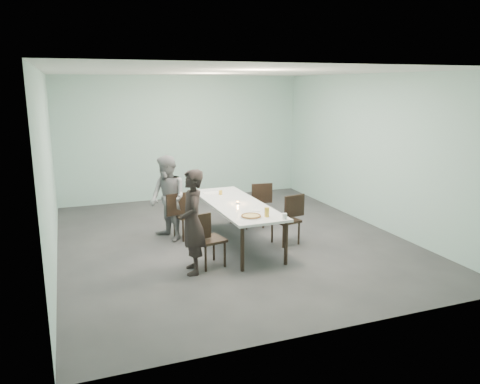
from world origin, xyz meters
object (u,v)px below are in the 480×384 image
object	(u,v)px
chair_near_right	(289,216)
side_plate	(256,210)
chair_near_left	(205,236)
diner_near	(192,222)
pizza	(251,216)
beer_glass	(267,212)
table	(236,206)
chair_far_left	(183,212)
tealight	(238,203)
diner_far	(168,198)
water_tumbler	(285,216)
chair_far_right	(257,202)
amber_tumbler	(221,192)

from	to	relation	value
chair_near_right	side_plate	xyz separation A→B (m)	(-0.77, -0.29, 0.25)
chair_near_left	diner_near	xyz separation A→B (m)	(-0.23, -0.13, 0.29)
pizza	beer_glass	world-z (taller)	beer_glass
table	chair_far_left	bearing A→B (deg)	143.15
chair_near_left	chair_far_left	size ratio (longest dim) A/B	1.00
tealight	beer_glass	bearing A→B (deg)	-80.95
diner_far	water_tumbler	world-z (taller)	diner_far
table	chair_far_left	size ratio (longest dim) A/B	3.00
beer_glass	tealight	distance (m)	0.94
diner_far	side_plate	world-z (taller)	diner_far
diner_far	tealight	xyz separation A→B (m)	(1.08, -0.73, -0.01)
chair_near_right	chair_far_right	xyz separation A→B (m)	(-0.16, 1.14, 0.00)
table	diner_far	bearing A→B (deg)	148.69
pizza	water_tumbler	size ratio (longest dim) A/B	3.78
table	tealight	size ratio (longest dim) A/B	46.67
chair_far_right	amber_tumbler	world-z (taller)	chair_far_right
water_tumbler	tealight	xyz separation A→B (m)	(-0.35, 1.14, -0.02)
table	chair_far_right	xyz separation A→B (m)	(0.75, 0.85, -0.19)
beer_glass	tealight	bearing A→B (deg)	99.05
side_plate	water_tumbler	bearing A→B (deg)	-70.33
beer_glass	diner_far	bearing A→B (deg)	126.65
table	chair_far_left	world-z (taller)	chair_far_left
table	water_tumbler	xyz separation A→B (m)	(0.36, -1.21, 0.10)
pizza	amber_tumbler	distance (m)	1.65
chair_far_left	diner_far	distance (m)	0.38
chair_far_left	pizza	size ratio (longest dim) A/B	2.56
chair_far_right	tealight	distance (m)	1.22
chair_near_left	tealight	xyz separation A→B (m)	(0.83, 0.79, 0.27)
chair_far_right	beer_glass	world-z (taller)	beer_glass
pizza	diner_near	bearing A→B (deg)	-176.34
water_tumbler	diner_far	bearing A→B (deg)	127.57
pizza	diner_far	bearing A→B (deg)	121.86
water_tumbler	table	bearing A→B (deg)	106.40
chair_near_right	beer_glass	bearing A→B (deg)	32.27
pizza	tealight	distance (m)	0.86
chair_far_left	diner_near	xyz separation A→B (m)	(-0.24, -1.61, 0.29)
chair_far_right	beer_glass	distance (m)	1.97
side_plate	tealight	size ratio (longest dim) A/B	3.21
table	diner_near	size ratio (longest dim) A/B	1.65
amber_tumbler	side_plate	bearing A→B (deg)	-81.93
table	side_plate	distance (m)	0.60
chair_near_right	side_plate	distance (m)	0.87
table	beer_glass	size ratio (longest dim) A/B	17.42
chair_far_left	beer_glass	world-z (taller)	beer_glass
chair_far_right	diner_far	distance (m)	1.86
diner_near	side_plate	distance (m)	1.26
chair_far_left	pizza	distance (m)	1.73
table	amber_tumbler	size ratio (longest dim) A/B	32.67
chair_far_right	tealight	world-z (taller)	chair_far_right
beer_glass	amber_tumbler	bearing A→B (deg)	96.71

